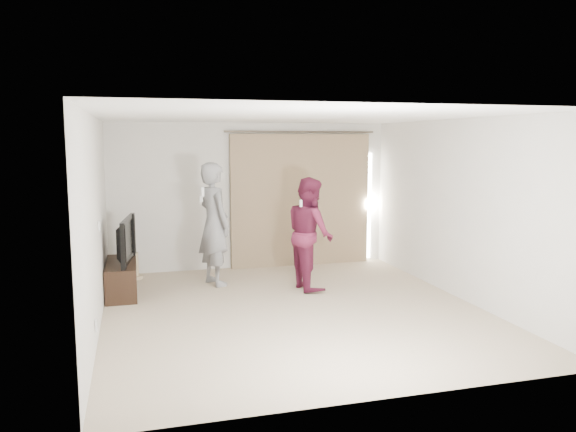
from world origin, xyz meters
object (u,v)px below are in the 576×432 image
object	(u,v)px
tv_console	(122,278)
tv	(120,240)
person_man	(214,224)
person_woman	(310,233)

from	to	relation	value
tv_console	tv	bearing A→B (deg)	0.00
person_man	person_woman	world-z (taller)	person_man
tv_console	person_woman	size ratio (longest dim) A/B	0.73
tv	person_woman	size ratio (longest dim) A/B	0.67
tv_console	person_woman	xyz separation A→B (m)	(2.83, -0.42, 0.62)
tv	person_woman	world-z (taller)	person_woman
tv_console	person_man	world-z (taller)	person_man
person_man	person_woman	distance (m)	1.53
person_woman	tv	bearing A→B (deg)	171.62
tv_console	person_man	distance (m)	1.62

